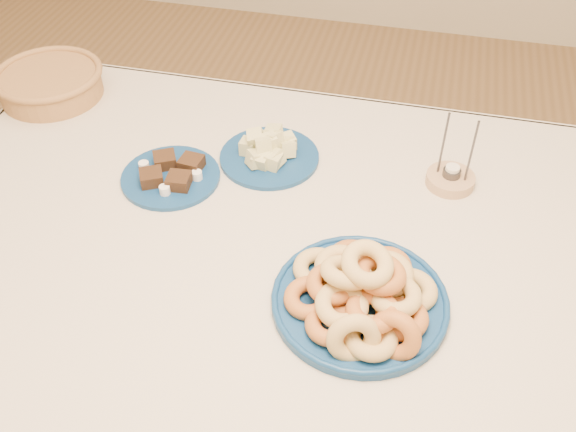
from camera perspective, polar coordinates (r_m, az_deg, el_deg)
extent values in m
plane|color=brown|center=(1.94, 0.36, -17.61)|extent=(5.00, 5.00, 0.00)
cylinder|color=brown|center=(2.09, -15.94, 1.44)|extent=(0.06, 0.06, 0.72)
cylinder|color=brown|center=(1.95, 23.94, -5.07)|extent=(0.06, 0.06, 0.72)
cube|color=beige|center=(1.35, 0.50, -2.01)|extent=(1.70, 1.10, 0.02)
cube|color=beige|center=(1.85, 4.42, 6.92)|extent=(1.70, 0.01, 0.28)
cylinder|color=navy|center=(1.22, 6.39, -7.62)|extent=(0.39, 0.39, 0.02)
torus|color=navy|center=(1.21, 6.42, -7.36)|extent=(0.39, 0.39, 0.01)
torus|color=tan|center=(1.22, 10.98, -6.50)|extent=(0.14, 0.14, 0.04)
torus|color=#9F5423|center=(1.25, 8.78, -4.50)|extent=(0.13, 0.13, 0.04)
torus|color=#9F5423|center=(1.26, 5.74, -3.71)|extent=(0.11, 0.11, 0.04)
torus|color=tan|center=(1.23, 2.66, -4.67)|extent=(0.10, 0.10, 0.04)
torus|color=#9F5423|center=(1.19, 1.91, -7.27)|extent=(0.14, 0.14, 0.04)
torus|color=#9F5423|center=(1.15, 3.90, -9.56)|extent=(0.14, 0.13, 0.04)
torus|color=tan|center=(1.14, 7.37, -10.72)|extent=(0.13, 0.13, 0.03)
torus|color=#9F5423|center=(1.17, 10.07, -8.97)|extent=(0.11, 0.10, 0.04)
torus|color=tan|center=(1.20, 8.91, -5.10)|extent=(0.13, 0.13, 0.05)
torus|color=#9F5423|center=(1.22, 7.00, -3.90)|extent=(0.14, 0.14, 0.05)
torus|color=tan|center=(1.20, 4.65, -4.34)|extent=(0.12, 0.12, 0.03)
torus|color=#9F5423|center=(1.17, 3.96, -6.02)|extent=(0.10, 0.10, 0.03)
torus|color=tan|center=(1.14, 4.80, -7.88)|extent=(0.13, 0.13, 0.05)
torus|color=#9F5423|center=(1.14, 7.55, -8.35)|extent=(0.14, 0.14, 0.03)
torus|color=tan|center=(1.17, 9.51, -7.00)|extent=(0.13, 0.13, 0.03)
torus|color=#9F5423|center=(1.16, 8.18, -5.11)|extent=(0.11, 0.11, 0.04)
torus|color=tan|center=(1.15, 5.21, -5.01)|extent=(0.12, 0.12, 0.06)
torus|color=tan|center=(1.13, 7.08, -4.25)|extent=(0.14, 0.14, 0.06)
torus|color=tan|center=(1.12, 5.85, -10.79)|extent=(0.11, 0.09, 0.10)
torus|color=#9F5423|center=(1.13, 9.41, -10.48)|extent=(0.11, 0.09, 0.10)
cylinder|color=navy|center=(1.53, -1.66, 5.24)|extent=(0.26, 0.26, 0.01)
cube|color=#C8C77E|center=(1.48, -1.35, 4.93)|extent=(0.05, 0.04, 0.04)
cube|color=#C8C77E|center=(1.55, -2.73, 6.87)|extent=(0.06, 0.06, 0.05)
cube|color=#C8C77E|center=(1.49, -2.87, 5.11)|extent=(0.06, 0.06, 0.04)
cube|color=#C8C77E|center=(1.49, -1.26, 5.16)|extent=(0.06, 0.05, 0.05)
cube|color=#C8C77E|center=(1.50, -1.33, 6.81)|extent=(0.05, 0.05, 0.05)
cube|color=#C8C77E|center=(1.49, -2.23, 6.33)|extent=(0.05, 0.05, 0.05)
cube|color=#C8C77E|center=(1.48, -2.40, 4.98)|extent=(0.04, 0.05, 0.04)
cube|color=#C8C77E|center=(1.51, -2.88, 6.92)|extent=(0.05, 0.05, 0.05)
cube|color=#C8C77E|center=(1.52, -1.24, 7.33)|extent=(0.04, 0.04, 0.04)
cube|color=#C8C77E|center=(1.52, -0.17, 6.00)|extent=(0.05, 0.06, 0.05)
cube|color=#C8C77E|center=(1.53, -3.54, 6.18)|extent=(0.04, 0.04, 0.04)
cube|color=#C8C77E|center=(1.54, -0.30, 6.51)|extent=(0.05, 0.06, 0.04)
cube|color=#C8C77E|center=(1.49, -1.69, 6.56)|extent=(0.05, 0.05, 0.04)
cube|color=#C8C77E|center=(1.54, -0.07, 6.60)|extent=(0.05, 0.06, 0.04)
cylinder|color=navy|center=(1.50, -10.38, 3.43)|extent=(0.27, 0.27, 0.01)
cube|color=black|center=(1.47, -12.05, 3.38)|extent=(0.07, 0.07, 0.03)
cube|color=black|center=(1.45, -9.68, 3.10)|extent=(0.05, 0.05, 0.03)
cube|color=black|center=(1.52, -10.90, 4.90)|extent=(0.07, 0.07, 0.03)
cube|color=black|center=(1.50, -8.58, 4.64)|extent=(0.05, 0.05, 0.03)
cylinder|color=white|center=(1.52, -12.68, 4.36)|extent=(0.03, 0.03, 0.02)
cylinder|color=white|center=(1.44, -10.91, 2.29)|extent=(0.03, 0.03, 0.02)
cylinder|color=white|center=(1.47, -8.09, 3.61)|extent=(0.03, 0.03, 0.02)
cylinder|color=brown|center=(1.86, -20.34, 10.87)|extent=(0.28, 0.28, 0.06)
torus|color=brown|center=(1.84, -20.60, 11.76)|extent=(0.30, 0.30, 0.02)
cylinder|color=tan|center=(1.50, 14.22, 3.14)|extent=(0.13, 0.13, 0.03)
cylinder|color=#434348|center=(1.49, 14.35, 3.76)|extent=(0.05, 0.05, 0.02)
cylinder|color=silver|center=(1.48, 14.43, 4.13)|extent=(0.04, 0.04, 0.01)
cylinder|color=#434348|center=(1.45, 13.65, 6.30)|extent=(0.01, 0.01, 0.16)
cylinder|color=#434348|center=(1.44, 16.01, 5.53)|extent=(0.01, 0.01, 0.16)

